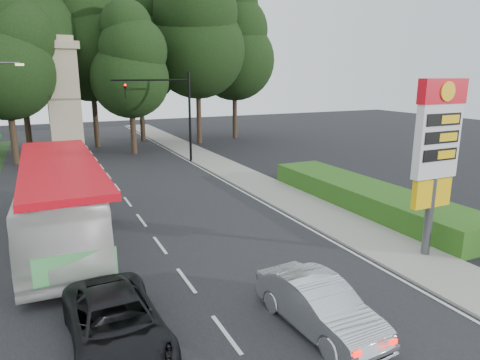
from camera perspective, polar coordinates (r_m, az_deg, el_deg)
name	(u,v)px	position (r m, az deg, el deg)	size (l,w,h in m)	color
ground	(234,345)	(12.16, -0.85, -21.13)	(120.00, 120.00, 0.00)	black
road_surface	(137,215)	(22.58, -13.56, -4.52)	(14.00, 80.00, 0.02)	black
sidewalk_right	(281,195)	(25.51, 5.44, -1.94)	(3.00, 80.00, 0.12)	gray
hedge	(367,197)	(23.99, 16.56, -2.15)	(3.00, 14.00, 1.20)	#2B5316
gas_station_pylon	(437,145)	(17.48, 24.78, 4.28)	(2.10, 0.45, 6.85)	#59595E
traffic_signal_mast	(174,105)	(34.57, -8.86, 9.86)	(6.10, 0.35, 7.20)	black
monument	(63,98)	(39.19, -22.47, 10.08)	(3.00, 3.00, 10.05)	tan
tree_center_left	(14,12)	(42.40, -27.90, 19.16)	(10.08, 10.08, 19.80)	#2D2116
tree_center_right	(88,30)	(44.56, -19.55, 18.29)	(9.24, 9.24, 18.15)	#2D2116
tree_east_near	(138,48)	(47.25, -13.40, 16.76)	(8.12, 8.12, 15.95)	#2D2116
tree_east_mid	(197,29)	(44.92, -5.77, 19.37)	(9.52, 9.52, 18.70)	#2D2116
tree_far_east	(235,43)	(48.56, -0.73, 17.82)	(8.68, 8.68, 17.05)	#2D2116
tree_monument_left	(3,52)	(38.17, -29.08, 14.73)	(7.28, 7.28, 14.30)	#2D2116
tree_monument_right	(129,63)	(39.34, -14.56, 14.92)	(6.72, 6.72, 13.20)	#2D2116
transit_bus	(63,201)	(19.85, -22.58, -2.58)	(2.90, 12.38, 3.45)	silver
sedan_silver	(319,305)	(12.61, 10.49, -16.08)	(1.53, 4.40, 1.45)	#B7BABF
suv_charcoal	(116,324)	(12.13, -16.20, -17.92)	(2.30, 5.00, 1.39)	black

